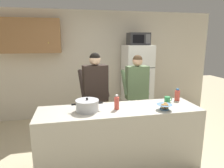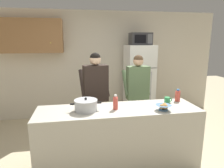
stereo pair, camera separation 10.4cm
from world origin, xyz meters
name	(u,v)px [view 1 (the left image)]	position (x,y,z in m)	size (l,w,h in m)	color
ground_plane	(119,165)	(0.00, 0.00, 0.00)	(14.00, 14.00, 0.00)	#C6B793
back_wall_unit	(87,60)	(-0.26, 2.26, 1.41)	(6.00, 0.48, 2.60)	beige
kitchen_island	(119,137)	(0.00, 0.00, 0.46)	(2.37, 0.68, 0.92)	#BCB7A8
refrigerator	(137,82)	(0.89, 1.85, 0.90)	(0.64, 0.68, 1.79)	white
microwave	(138,39)	(0.89, 1.83, 1.93)	(0.48, 0.37, 0.28)	#2D2D30
person_near_pot	(95,88)	(-0.26, 0.77, 1.06)	(0.56, 0.48, 1.69)	#726656
person_by_sink	(137,87)	(0.55, 0.86, 1.02)	(0.50, 0.42, 1.63)	#726656
cooking_pot	(87,105)	(-0.47, -0.01, 1.00)	(0.44, 0.33, 0.20)	silver
coffee_mug	(167,100)	(0.82, 0.13, 0.97)	(0.13, 0.09, 0.10)	#2D8C4C
bread_bowl	(164,106)	(0.61, -0.19, 0.97)	(0.23, 0.23, 0.10)	#4C7299
bottle_near_edge	(177,95)	(1.03, 0.20, 1.02)	(0.08, 0.08, 0.20)	#D84C3F
bottle_mid_counter	(117,102)	(-0.05, -0.02, 1.02)	(0.07, 0.07, 0.22)	#D84C3F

